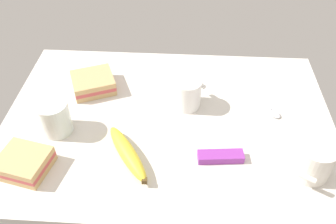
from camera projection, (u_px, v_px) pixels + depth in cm
name	position (u px, v px, depth cm)	size (l,w,h in cm)	color
tabletop	(168.00, 123.00, 96.64)	(90.00, 64.00, 2.00)	beige
coffee_mug_black	(187.00, 93.00, 97.31)	(9.09, 9.14, 8.67)	white
coffee_mug_milky	(314.00, 160.00, 79.84)	(9.27, 11.12, 9.04)	silver
sandwich_main	(93.00, 83.00, 104.28)	(15.00, 14.35, 4.40)	tan
sandwich_side	(24.00, 163.00, 82.35)	(13.00, 12.16, 4.40)	tan
glass_of_milk	(55.00, 119.00, 90.46)	(7.98, 7.98, 9.21)	silver
banana	(127.00, 153.00, 84.91)	(13.76, 18.49, 3.80)	yellow
spoon	(271.00, 110.00, 98.28)	(6.28, 10.16, 0.80)	silver
snack_bar	(221.00, 157.00, 85.29)	(11.17, 3.29, 2.00)	purple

